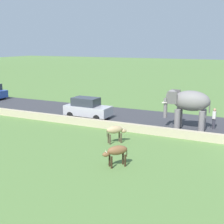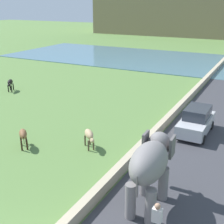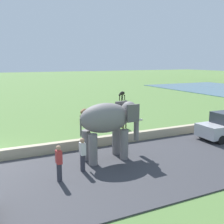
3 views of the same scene
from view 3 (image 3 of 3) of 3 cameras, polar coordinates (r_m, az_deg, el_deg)
The scene contains 6 objects.
elephant at distance 13.65m, azimuth -0.62°, elevation -1.98°, with size 1.52×3.49×2.99m.
person_beside_elephant at distance 12.46m, azimuth -6.30°, elevation -8.90°, with size 0.36×0.22×1.63m.
person_trailing at distance 11.61m, azimuth -11.22°, elevation -10.57°, with size 0.36×0.22×1.63m.
cow_tan at distance 19.91m, azimuth 2.25°, elevation -1.41°, with size 1.25×1.19×1.15m.
cow_brown at distance 22.45m, azimuth -5.93°, elevation -0.06°, with size 1.24×1.20×1.15m.
cow_black at distance 34.81m, azimuth 2.13°, elevation 3.88°, with size 1.03×1.35×1.15m.
Camera 3 is at (15.48, 0.23, 5.08)m, focal length 42.93 mm.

